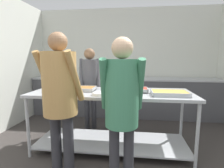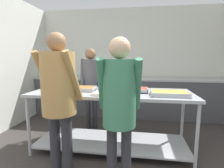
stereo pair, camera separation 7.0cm
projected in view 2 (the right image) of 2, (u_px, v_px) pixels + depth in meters
name	position (u px, v px, depth m)	size (l,w,h in m)	color
wall_rear	(127.00, 61.00, 4.54)	(4.60, 0.06, 2.65)	silver
back_counter	(126.00, 96.00, 4.30)	(4.44, 0.65, 0.93)	#4C4C51
serving_counter	(111.00, 111.00, 2.64)	(2.35, 0.84, 0.91)	#ADAFB5
sauce_pan	(55.00, 89.00, 2.66)	(0.39, 0.25, 0.06)	#ADAFB5
serving_tray_vegetables	(83.00, 89.00, 2.70)	(0.36, 0.31, 0.05)	#ADAFB5
plate_stack	(100.00, 94.00, 2.36)	(0.23, 0.23, 0.04)	white
serving_tray_roast	(131.00, 90.00, 2.61)	(0.49, 0.28, 0.05)	#ADAFB5
serving_tray_greens	(169.00, 94.00, 2.33)	(0.48, 0.32, 0.05)	#ADAFB5
guest_serving_left	(59.00, 91.00, 1.97)	(0.53, 0.41, 1.68)	#2D2D33
guest_serving_right	(119.00, 100.00, 1.73)	(0.45, 0.34, 1.60)	#2D2D33
cook_behind_counter	(91.00, 79.00, 3.40)	(0.46, 0.39, 1.59)	#2D2D33
water_bottle	(100.00, 72.00, 4.35)	(0.07, 0.07, 0.29)	brown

